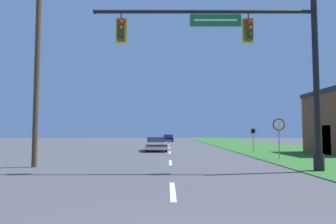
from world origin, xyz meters
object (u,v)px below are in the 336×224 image
Objects in this scene: stop_sign at (278,129)px; far_car at (167,138)px; route_sign_post at (252,134)px; utility_pole_near at (36,55)px; signal_mast at (259,60)px; car_ahead at (155,144)px.

far_car is at bearing 101.27° from stop_sign.
route_sign_post is 16.66m from utility_pole_near.
route_sign_post is at bearing 75.90° from signal_mast.
utility_pole_near is at bearing -113.98° from car_ahead.
car_ahead is 0.44× the size of utility_pole_near.
car_ahead is 2.31× the size of route_sign_post.
car_ahead is 8.47m from route_sign_post.
car_ahead is (-5.14, 13.86, -4.27)m from signal_mast.
route_sign_post is at bearing -77.14° from far_car.
utility_pole_near is at bearing -99.60° from far_car.
stop_sign is 14.53m from utility_pole_near.
stop_sign is 5.15m from route_sign_post.
signal_mast reaches higher than far_car.
stop_sign reaches higher than car_ahead.
far_car is (1.12, 26.54, 0.00)m from car_ahead.
car_ahead is 14.24m from utility_pole_near.
car_ahead is 1.00× the size of far_car.
route_sign_post is at bearing 91.82° from stop_sign.
signal_mast reaches higher than car_ahead.
signal_mast is 40.82m from far_car.
far_car is at bearing 87.59° from car_ahead.
signal_mast is 0.95× the size of utility_pole_near.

